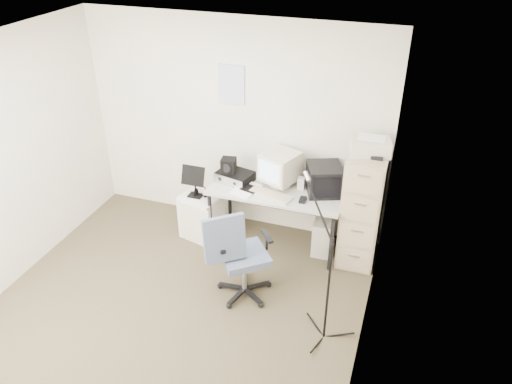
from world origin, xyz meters
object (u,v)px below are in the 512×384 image
(filing_cabinet, at_px, (362,208))
(desk, at_px, (277,216))
(office_chair, at_px, (244,254))
(side_cart, at_px, (202,216))

(filing_cabinet, height_order, desk, filing_cabinet)
(office_chair, distance_m, side_cart, 1.17)
(office_chair, bearing_deg, side_cart, 97.00)
(side_cart, bearing_deg, desk, 24.51)
(filing_cabinet, distance_m, side_cart, 1.87)
(desk, xyz_separation_m, office_chair, (-0.05, -0.96, 0.13))
(filing_cabinet, relative_size, office_chair, 1.30)
(filing_cabinet, xyz_separation_m, desk, (-0.95, -0.03, -0.29))
(desk, bearing_deg, filing_cabinet, 1.81)
(desk, relative_size, office_chair, 1.50)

